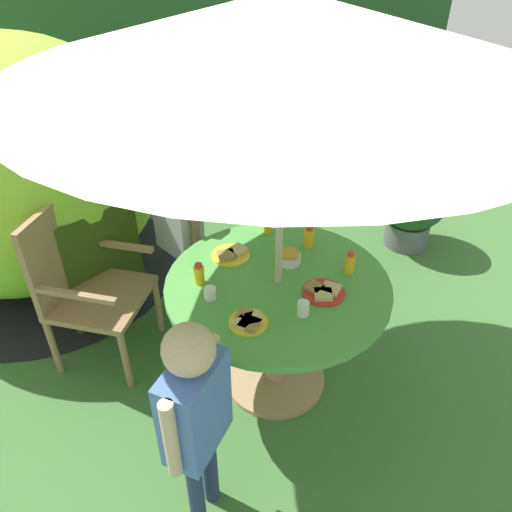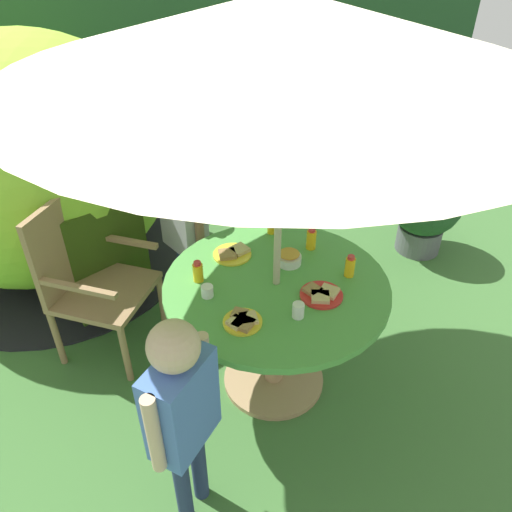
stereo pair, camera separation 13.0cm
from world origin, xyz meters
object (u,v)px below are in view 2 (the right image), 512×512
(cup_near, at_px, (298,310))
(garden_table, at_px, (276,308))
(wooden_chair, at_px, (87,273))
(juice_bottle_far_left, at_px, (198,272))
(plate_back_edge, at_px, (233,253))
(snack_bowl, at_px, (289,258))
(juice_bottle_near_left, at_px, (350,266))
(child_in_blue_shirt, at_px, (181,404))
(plate_center_front, at_px, (321,294))
(plate_mid_right, at_px, (243,321))
(dome_tent, at_px, (36,163))
(potted_plant, at_px, (426,206))
(juice_bottle_far_right, at_px, (311,239))
(patio_umbrella, at_px, (284,33))
(juice_bottle_near_right, at_px, (272,224))
(cup_far, at_px, (207,291))
(child_in_grey_shirt, at_px, (184,218))

(cup_near, bearing_deg, garden_table, 83.61)
(wooden_chair, height_order, juice_bottle_far_left, wooden_chair)
(garden_table, height_order, plate_back_edge, plate_back_edge)
(snack_bowl, bearing_deg, juice_bottle_near_left, -45.59)
(child_in_blue_shirt, height_order, cup_near, child_in_blue_shirt)
(plate_center_front, distance_m, juice_bottle_far_left, 0.63)
(plate_mid_right, xyz_separation_m, juice_bottle_near_left, (0.64, 0.08, 0.04))
(garden_table, distance_m, juice_bottle_far_left, 0.45)
(garden_table, bearing_deg, dome_tent, 117.32)
(potted_plant, height_order, juice_bottle_far_right, juice_bottle_far_right)
(wooden_chair, height_order, plate_mid_right, wooden_chair)
(garden_table, bearing_deg, potted_plant, 22.24)
(plate_center_front, relative_size, juice_bottle_far_right, 1.67)
(juice_bottle_far_left, xyz_separation_m, cup_near, (0.32, -0.46, -0.02))
(cup_near, bearing_deg, patio_umbrella, 83.61)
(snack_bowl, height_order, juice_bottle_far_left, juice_bottle_far_left)
(plate_mid_right, bearing_deg, patio_umbrella, 34.57)
(garden_table, bearing_deg, juice_bottle_near_right, 65.19)
(dome_tent, height_order, juice_bottle_far_left, dome_tent)
(patio_umbrella, relative_size, snack_bowl, 16.99)
(juice_bottle_near_right, bearing_deg, plate_mid_right, -127.65)
(child_in_blue_shirt, height_order, plate_center_front, child_in_blue_shirt)
(wooden_chair, xyz_separation_m, snack_bowl, (0.97, -0.67, 0.23))
(juice_bottle_near_right, xyz_separation_m, juice_bottle_far_right, (0.12, -0.24, 0.00))
(garden_table, relative_size, patio_umbrella, 0.51)
(garden_table, height_order, juice_bottle_far_right, juice_bottle_far_right)
(plate_mid_right, bearing_deg, juice_bottle_near_left, 7.08)
(wooden_chair, relative_size, juice_bottle_far_left, 8.51)
(juice_bottle_far_left, bearing_deg, child_in_blue_shirt, -116.09)
(juice_bottle_far_left, relative_size, cup_near, 1.55)
(garden_table, xyz_separation_m, wooden_chair, (-0.83, 0.78, -0.03))
(plate_back_edge, bearing_deg, wooden_chair, 147.58)
(snack_bowl, bearing_deg, juice_bottle_far_left, 170.99)
(garden_table, height_order, plate_mid_right, plate_mid_right)
(juice_bottle_far_left, xyz_separation_m, cup_far, (-0.01, -0.14, -0.02))
(garden_table, bearing_deg, patio_umbrella, 0.00)
(dome_tent, xyz_separation_m, cup_far, (0.57, -1.73, -0.08))
(juice_bottle_near_left, xyz_separation_m, cup_far, (-0.72, 0.17, -0.03))
(cup_near, bearing_deg, plate_back_edge, 96.75)
(plate_center_front, relative_size, plate_back_edge, 1.01)
(potted_plant, xyz_separation_m, child_in_blue_shirt, (-2.37, -1.19, 0.33))
(patio_umbrella, xyz_separation_m, cup_far, (-0.35, 0.06, -1.15))
(plate_center_front, bearing_deg, juice_bottle_near_left, 19.58)
(wooden_chair, relative_size, dome_tent, 0.41)
(potted_plant, height_order, child_in_blue_shirt, child_in_blue_shirt)
(wooden_chair, relative_size, plate_mid_right, 5.43)
(child_in_blue_shirt, height_order, juice_bottle_far_right, child_in_blue_shirt)
(potted_plant, height_order, cup_near, cup_near)
(child_in_grey_shirt, height_order, juice_bottle_near_right, child_in_grey_shirt)
(wooden_chair, height_order, plate_back_edge, wooden_chair)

